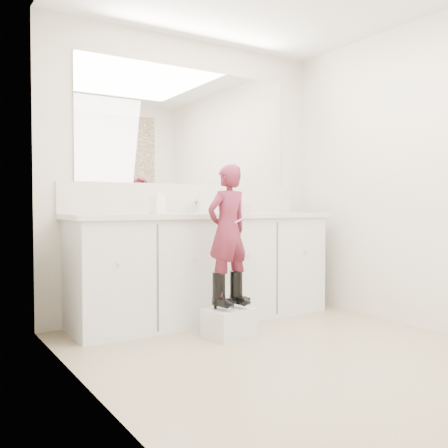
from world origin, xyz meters
TOP-DOWN VIEW (x-y plane):
  - floor at (0.00, 0.00)m, footprint 3.00×3.00m
  - wall_back at (0.00, 1.50)m, footprint 2.60×0.00m
  - wall_left at (-1.30, 0.00)m, footprint 0.00×3.00m
  - wall_right at (1.30, 0.00)m, footprint 0.00×3.00m
  - vanity_cabinet at (0.00, 1.23)m, footprint 2.20×0.55m
  - countertop at (0.00, 1.21)m, footprint 2.28×0.58m
  - backsplash at (0.00, 1.49)m, footprint 2.28×0.03m
  - mirror at (0.00, 1.49)m, footprint 2.00×0.02m
  - faucet at (0.00, 1.38)m, footprint 0.08×0.08m
  - cup at (0.37, 1.16)m, footprint 0.12×0.12m
  - soap_bottle at (-0.45, 1.17)m, footprint 0.12×0.12m
  - step_stool at (-0.13, 0.65)m, footprint 0.35×0.31m
  - boot_left at (-0.20, 0.67)m, footprint 0.12×0.19m
  - boot_right at (-0.05, 0.67)m, footprint 0.12×0.19m
  - toddler at (-0.13, 0.67)m, footprint 0.37×0.27m
  - toothbrush at (-0.06, 0.59)m, footprint 0.14×0.03m

SIDE VIEW (x-z plane):
  - floor at x=0.00m, z-range 0.00..0.00m
  - step_stool at x=-0.13m, z-range 0.00..0.21m
  - boot_left at x=-0.20m, z-range 0.21..0.47m
  - boot_right at x=-0.05m, z-range 0.21..0.47m
  - vanity_cabinet at x=0.00m, z-range 0.00..0.85m
  - toddler at x=-0.13m, z-range 0.31..1.25m
  - toothbrush at x=-0.06m, z-range 0.83..0.89m
  - countertop at x=0.00m, z-range 0.85..0.89m
  - cup at x=0.37m, z-range 0.89..0.98m
  - faucet at x=0.00m, z-range 0.89..0.99m
  - soap_bottle at x=-0.45m, z-range 0.89..1.10m
  - backsplash at x=0.00m, z-range 0.89..1.14m
  - wall_back at x=0.00m, z-range -0.10..2.50m
  - wall_left at x=-1.30m, z-range -0.30..2.70m
  - wall_right at x=1.30m, z-range -0.30..2.70m
  - mirror at x=0.00m, z-range 1.14..2.14m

